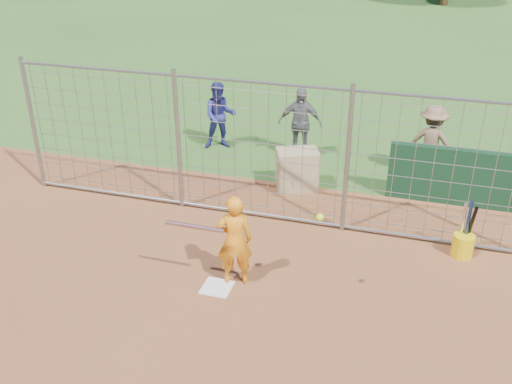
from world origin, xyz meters
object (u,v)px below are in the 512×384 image
(bystander_b, at_px, (300,123))
(equipment_bin, at_px, (297,170))
(bystander_a, at_px, (220,116))
(bystander_c, at_px, (432,142))
(bucket_with_bats, at_px, (463,242))
(batter, at_px, (234,241))

(bystander_b, distance_m, equipment_bin, 1.57)
(bystander_a, relative_size, equipment_bin, 1.92)
(bystander_c, distance_m, equipment_bin, 2.80)
(bucket_with_bats, bearing_deg, bystander_a, 148.82)
(batter, height_order, bystander_a, bystander_a)
(bystander_a, xyz_separation_m, equipment_bin, (2.17, -1.57, -0.37))
(bystander_b, height_order, bystander_c, bystander_b)
(bystander_c, bearing_deg, equipment_bin, 37.68)
(batter, bearing_deg, bystander_c, -142.28)
(equipment_bin, bearing_deg, batter, -114.63)
(bucket_with_bats, bearing_deg, bystander_b, 137.55)
(batter, bearing_deg, bystander_b, -110.92)
(bystander_c, bearing_deg, bystander_b, 5.90)
(bystander_a, relative_size, bucket_with_bats, 1.57)
(bystander_b, height_order, equipment_bin, bystander_b)
(bystander_b, bearing_deg, equipment_bin, -85.72)
(bystander_a, bearing_deg, bystander_b, -25.11)
(bystander_a, distance_m, bucket_with_bats, 6.18)
(bystander_a, xyz_separation_m, bucket_with_bats, (5.27, -3.19, -0.52))
(bystander_c, xyz_separation_m, equipment_bin, (-2.47, -1.27, -0.37))
(bystander_b, xyz_separation_m, equipment_bin, (0.30, -1.49, -0.41))
(bystander_a, height_order, bystander_b, bystander_b)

